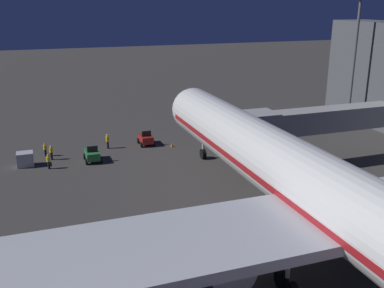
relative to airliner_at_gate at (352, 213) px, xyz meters
The scene contains 13 objects.
ground_plane 9.11m from the airliner_at_gate, 90.00° to the right, with size 320.00×320.00×0.00m, color #383533.
airliner_at_gate is the anchor object (origin of this frame).
jet_bridge 22.43m from the airliner_at_gate, 117.27° to the right, with size 18.72×3.40×6.76m.
apron_floodlight_mast 41.57m from the airliner_at_gate, 128.31° to the right, with size 2.90×0.50×19.42m.
baggage_tug_spare 34.35m from the airliner_at_gate, 81.41° to the right, with size 1.86×2.59×1.95m.
pushback_tug 32.47m from the airliner_at_gate, 67.13° to the right, with size 1.86×2.80×1.95m.
baggage_container_near_belt 36.70m from the airliner_at_gate, 56.90° to the right, with size 1.78×1.54×1.62m, color #B7BABF.
ground_crew_near_nose_gear 35.45m from the airliner_at_gate, 73.42° to the right, with size 0.40×0.40×1.90m.
ground_crew_by_belt_loader 33.84m from the airliner_at_gate, 58.69° to the right, with size 0.40×0.40×1.72m.
ground_crew_under_port_wing 37.92m from the airliner_at_gate, 62.10° to the right, with size 0.40×0.40×1.69m.
ground_crew_walking_aft 36.21m from the airliner_at_gate, 61.80° to the right, with size 0.40×0.40×1.79m.
traffic_cone_nose_port 32.05m from the airliner_at_gate, 93.98° to the right, with size 0.36×0.36×0.55m, color orange.
traffic_cone_nose_starboard 32.05m from the airliner_at_gate, 86.02° to the right, with size 0.36×0.36×0.55m, color orange.
Camera 1 is at (17.98, 27.98, 17.79)m, focal length 41.57 mm.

